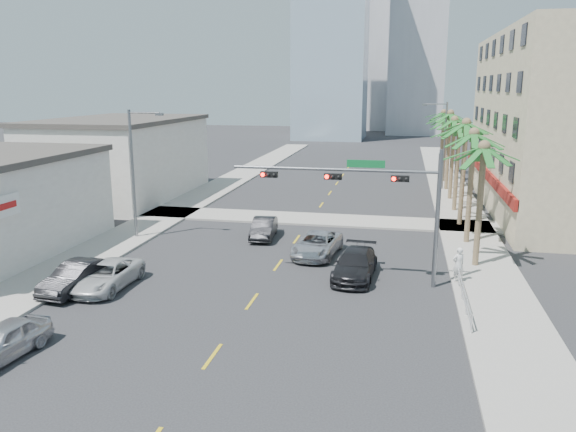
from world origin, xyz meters
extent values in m
plane|color=#262628|center=(0.00, 0.00, 0.00)|extent=(260.00, 260.00, 0.00)
cube|color=gray|center=(12.00, 20.00, 0.07)|extent=(4.00, 120.00, 0.15)
cube|color=gray|center=(-12.00, 20.00, 0.07)|extent=(4.00, 120.00, 0.15)
cube|color=gray|center=(0.00, 22.00, 0.07)|extent=(80.00, 4.00, 0.15)
cube|color=maroon|center=(14.40, 30.00, 3.00)|extent=(0.30, 28.00, 0.80)
cube|color=beige|center=(-19.50, 28.00, 3.60)|extent=(11.00, 18.00, 7.20)
cube|color=#99B2C6|center=(-8.00, 95.00, 24.00)|extent=(14.00, 14.00, 48.00)
cube|color=#ADADB2|center=(-3.00, 125.00, 21.00)|extent=(16.00, 16.00, 42.00)
cylinder|color=slate|center=(9.00, 8.00, 3.60)|extent=(0.24, 0.24, 7.20)
cylinder|color=slate|center=(3.50, 8.00, 6.20)|extent=(11.00, 0.16, 0.16)
cube|color=#0C662D|center=(5.20, 8.00, 6.55)|extent=(2.00, 0.05, 0.40)
cube|color=black|center=(7.00, 7.85, 5.85)|extent=(0.95, 0.28, 0.32)
sphere|color=#FF0C05|center=(6.68, 7.69, 5.85)|extent=(0.22, 0.22, 0.22)
cube|color=black|center=(3.50, 7.85, 5.85)|extent=(0.95, 0.28, 0.32)
sphere|color=#FF0C05|center=(3.18, 7.69, 5.85)|extent=(0.22, 0.22, 0.22)
cube|color=black|center=(0.00, 7.85, 5.85)|extent=(0.95, 0.28, 0.32)
sphere|color=#FF0C05|center=(-0.32, 7.69, 5.85)|extent=(0.22, 0.22, 0.22)
cylinder|color=brown|center=(11.60, 12.00, 3.60)|extent=(0.36, 0.36, 7.20)
cylinder|color=brown|center=(11.60, 17.20, 3.78)|extent=(0.36, 0.36, 7.56)
cylinder|color=brown|center=(11.60, 22.40, 3.96)|extent=(0.36, 0.36, 7.92)
cylinder|color=brown|center=(11.60, 27.60, 3.60)|extent=(0.36, 0.36, 7.20)
cylinder|color=brown|center=(11.60, 32.80, 3.78)|extent=(0.36, 0.36, 7.56)
cylinder|color=brown|center=(11.60, 38.00, 3.96)|extent=(0.36, 0.36, 7.92)
cylinder|color=brown|center=(11.60, 43.20, 3.60)|extent=(0.36, 0.36, 7.20)
cylinder|color=brown|center=(11.60, 48.40, 3.78)|extent=(0.36, 0.36, 7.56)
cylinder|color=slate|center=(-11.20, 14.00, 4.50)|extent=(0.20, 0.20, 9.00)
cylinder|color=slate|center=(-10.10, 14.00, 8.80)|extent=(2.20, 0.12, 0.12)
cube|color=slate|center=(-9.00, 14.00, 8.70)|extent=(0.50, 0.25, 0.18)
cylinder|color=slate|center=(11.20, 38.00, 4.50)|extent=(0.20, 0.20, 9.00)
cylinder|color=slate|center=(10.10, 38.00, 8.80)|extent=(2.20, 0.12, 0.12)
cube|color=slate|center=(9.00, 38.00, 8.70)|extent=(0.50, 0.25, 0.18)
cylinder|color=silver|center=(10.30, 6.00, 0.55)|extent=(0.08, 8.00, 0.08)
cylinder|color=silver|center=(10.30, 6.00, 0.90)|extent=(0.08, 8.00, 0.08)
cylinder|color=silver|center=(10.30, 2.00, 0.50)|extent=(0.08, 0.08, 1.00)
cylinder|color=silver|center=(10.30, 4.00, 0.50)|extent=(0.08, 0.08, 1.00)
cylinder|color=silver|center=(10.30, 6.00, 0.50)|extent=(0.08, 0.08, 1.00)
cylinder|color=silver|center=(10.30, 8.00, 0.50)|extent=(0.08, 0.08, 1.00)
cylinder|color=silver|center=(10.30, 10.00, 0.50)|extent=(0.08, 0.08, 1.00)
imported|color=silver|center=(-8.04, -3.80, 0.72)|extent=(2.19, 4.40, 1.44)
imported|color=black|center=(-9.40, 3.61, 0.77)|extent=(2.11, 4.81, 1.54)
imported|color=silver|center=(-8.09, 4.29, 0.71)|extent=(2.39, 5.10, 1.41)
imported|color=black|center=(-2.36, 15.90, 0.71)|extent=(1.93, 4.45, 1.43)
imported|color=silver|center=(2.00, 12.42, 0.73)|extent=(3.01, 5.49, 1.46)
imported|color=black|center=(4.73, 8.68, 0.77)|extent=(2.43, 5.39, 1.53)
imported|color=white|center=(10.30, 8.76, 1.11)|extent=(0.83, 0.71, 1.92)
camera|label=1|loc=(7.10, -21.52, 10.51)|focal=35.00mm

